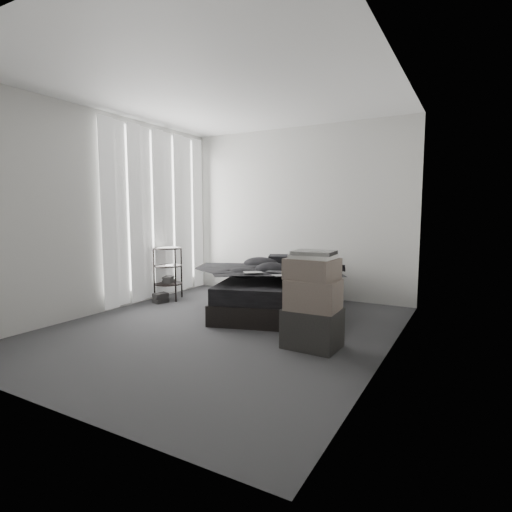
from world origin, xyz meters
The scene contains 25 objects.
floor centered at (0.00, 0.00, 0.00)m, with size 3.60×4.20×0.01m, color #333436.
ceiling centered at (0.00, 0.00, 2.60)m, with size 3.60×4.20×0.01m, color white.
wall_back centered at (0.00, 2.10, 1.30)m, with size 3.60×0.01×2.60m, color beige.
wall_front centered at (0.00, -2.10, 1.30)m, with size 3.60×0.01×2.60m, color beige.
wall_left centered at (-1.80, 0.00, 1.30)m, with size 0.01×4.20×2.60m, color beige.
wall_right centered at (1.80, 0.00, 1.30)m, with size 0.01×4.20×2.60m, color beige.
window_left centered at (-1.78, 0.90, 1.35)m, with size 0.02×2.00×2.30m, color white.
curtain_left centered at (-1.73, 0.90, 1.28)m, with size 0.06×2.12×2.48m, color white.
bed centered at (0.20, 1.02, 0.12)m, with size 1.37×1.81×0.25m, color black.
mattress centered at (0.20, 1.02, 0.34)m, with size 1.32×1.76×0.19m, color black.
duvet centered at (0.21, 0.98, 0.54)m, with size 1.34×1.55×0.21m, color black.
pillow_lower centered at (-0.04, 1.68, 0.50)m, with size 0.54×0.37×0.12m, color black.
pillow_upper centered at (0.02, 1.68, 0.62)m, with size 0.51×0.35×0.11m, color black.
laptop centered at (0.51, 1.16, 0.66)m, with size 0.29×0.19×0.02m, color silver.
comic_a centered at (0.13, 0.49, 0.65)m, with size 0.23×0.15×0.01m, color black.
comic_b centered at (0.34, 0.70, 0.66)m, with size 0.23×0.15×0.01m, color black.
comic_c centered at (0.53, 0.48, 0.66)m, with size 0.23×0.15×0.01m, color black.
side_stand centered at (-1.56, 0.88, 0.39)m, with size 0.42×0.42×0.78m, color black.
papers centered at (-1.55, 0.88, 0.78)m, with size 0.30×0.22×0.02m, color white.
floor_books centered at (-1.51, 0.65, 0.07)m, with size 0.14×0.20×0.14m, color black.
box_lower centered at (1.12, -0.09, 0.19)m, with size 0.51×0.40×0.38m, color black.
box_mid centered at (1.13, -0.10, 0.53)m, with size 0.48×0.38×0.29m, color #63574E.
box_upper centered at (1.11, -0.09, 0.77)m, with size 0.46×0.37×0.20m, color #63574E.
art_book_white centered at (1.12, -0.09, 0.89)m, with size 0.39×0.31×0.04m, color silver.
art_book_snake centered at (1.13, -0.10, 0.93)m, with size 0.38×0.30×0.04m, color silver.
Camera 1 is at (2.48, -3.65, 1.31)m, focal length 28.00 mm.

